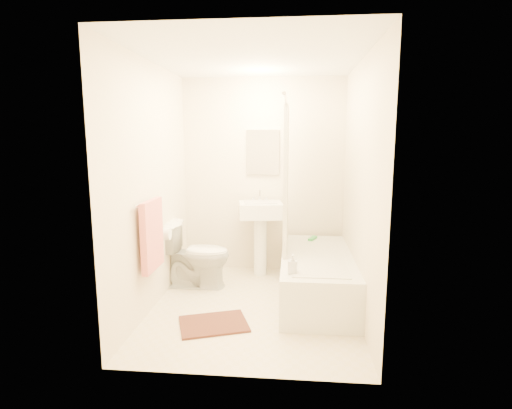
# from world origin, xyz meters

# --- Properties ---
(floor) EXTENTS (2.40, 2.40, 0.00)m
(floor) POSITION_xyz_m (0.00, 0.00, 0.00)
(floor) COLOR beige
(floor) RESTS_ON ground
(ceiling) EXTENTS (2.40, 2.40, 0.00)m
(ceiling) POSITION_xyz_m (0.00, 0.00, 2.40)
(ceiling) COLOR white
(ceiling) RESTS_ON ground
(wall_back) EXTENTS (2.00, 0.02, 2.40)m
(wall_back) POSITION_xyz_m (0.00, 1.20, 1.20)
(wall_back) COLOR beige
(wall_back) RESTS_ON ground
(wall_left) EXTENTS (0.02, 2.40, 2.40)m
(wall_left) POSITION_xyz_m (-1.00, 0.00, 1.20)
(wall_left) COLOR beige
(wall_left) RESTS_ON ground
(wall_right) EXTENTS (0.02, 2.40, 2.40)m
(wall_right) POSITION_xyz_m (1.00, 0.00, 1.20)
(wall_right) COLOR beige
(wall_right) RESTS_ON ground
(mirror) EXTENTS (0.40, 0.03, 0.55)m
(mirror) POSITION_xyz_m (0.00, 1.18, 1.50)
(mirror) COLOR white
(mirror) RESTS_ON wall_back
(curtain_rod) EXTENTS (0.03, 1.70, 0.03)m
(curtain_rod) POSITION_xyz_m (0.30, 0.10, 2.00)
(curtain_rod) COLOR silver
(curtain_rod) RESTS_ON wall_back
(shower_curtain) EXTENTS (0.04, 0.80, 1.55)m
(shower_curtain) POSITION_xyz_m (0.30, 0.50, 1.22)
(shower_curtain) COLOR silver
(shower_curtain) RESTS_ON curtain_rod
(towel_bar) EXTENTS (0.02, 0.60, 0.02)m
(towel_bar) POSITION_xyz_m (-0.96, -0.25, 1.10)
(towel_bar) COLOR silver
(towel_bar) RESTS_ON wall_left
(towel) EXTENTS (0.06, 0.45, 0.66)m
(towel) POSITION_xyz_m (-0.93, -0.25, 0.78)
(towel) COLOR #CC7266
(towel) RESTS_ON towel_bar
(toilet_paper) EXTENTS (0.11, 0.12, 0.12)m
(toilet_paper) POSITION_xyz_m (-0.93, 0.12, 0.70)
(toilet_paper) COLOR white
(toilet_paper) RESTS_ON wall_left
(toilet) EXTENTS (0.75, 0.42, 0.74)m
(toilet) POSITION_xyz_m (-0.70, 0.51, 0.37)
(toilet) COLOR white
(toilet) RESTS_ON floor
(sink) EXTENTS (0.56, 0.48, 0.99)m
(sink) POSITION_xyz_m (-0.01, 0.95, 0.50)
(sink) COLOR white
(sink) RESTS_ON floor
(bathtub) EXTENTS (0.73, 1.66, 0.47)m
(bathtub) POSITION_xyz_m (0.64, 0.30, 0.23)
(bathtub) COLOR silver
(bathtub) RESTS_ON floor
(bath_mat) EXTENTS (0.71, 0.62, 0.02)m
(bath_mat) POSITION_xyz_m (-0.32, -0.43, 0.01)
(bath_mat) COLOR #51291C
(bath_mat) RESTS_ON floor
(soap_bottle) EXTENTS (0.09, 0.09, 0.18)m
(soap_bottle) POSITION_xyz_m (0.38, -0.31, 0.56)
(soap_bottle) COLOR silver
(soap_bottle) RESTS_ON bathtub
(scrub_brush) EXTENTS (0.12, 0.19, 0.04)m
(scrub_brush) POSITION_xyz_m (0.62, 0.90, 0.49)
(scrub_brush) COLOR green
(scrub_brush) RESTS_ON bathtub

